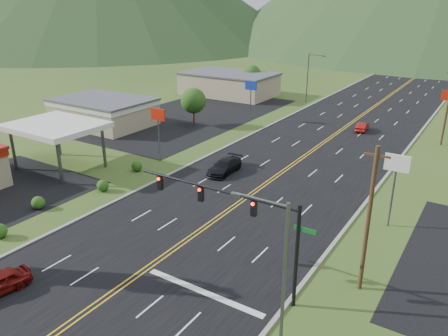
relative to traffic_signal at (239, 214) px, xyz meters
The scene contains 16 objects.
traffic_signal is the anchor object (origin of this frame).
streetlight_east 6.17m from the traffic_signal, 40.39° to the right, with size 3.28×0.25×9.00m.
streetlight_west 58.88m from the traffic_signal, 107.97° to the left, with size 3.28×0.25×9.00m.
gas_canopy 29.59m from the traffic_signal, 164.30° to the left, with size 10.00×8.00×5.30m.
building_west_mid 45.46m from the traffic_signal, 148.05° to the left, with size 14.40×10.40×4.10m.
building_west_far 64.15m from the traffic_signal, 122.56° to the left, with size 18.40×11.40×4.50m.
pole_sign_west_a 26.00m from the traffic_signal, 142.00° to the left, with size 2.00×0.18×6.40m.
pole_sign_west_b 43.17m from the traffic_signal, 118.32° to the left, with size 2.00×0.18×6.40m.
pole_sign_east_a 15.45m from the traffic_signal, 65.05° to the left, with size 2.00×0.18×6.40m.
pole_sign_east_b 46.47m from the traffic_signal, 81.94° to the left, with size 2.00×0.18×6.40m.
tree_west_a 40.80m from the traffic_signal, 130.50° to the left, with size 3.84×3.84×5.82m.
tree_west_b 66.01m from the traffic_signal, 118.49° to the left, with size 3.84×3.84×5.82m.
utility_pole_a 8.08m from the traffic_signal, 29.72° to the left, with size 1.60×0.28×10.00m.
utility_pole_b 41.60m from the traffic_signal, 80.29° to the left, with size 1.60×0.28×10.00m.
car_dark_mid 21.01m from the traffic_signal, 125.18° to the left, with size 2.13×5.24×1.52m, color black.
car_red_far 42.35m from the traffic_signal, 95.13° to the left, with size 1.35×3.86×1.27m, color maroon.
Camera 1 is at (18.99, -7.39, 17.92)m, focal length 35.00 mm.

